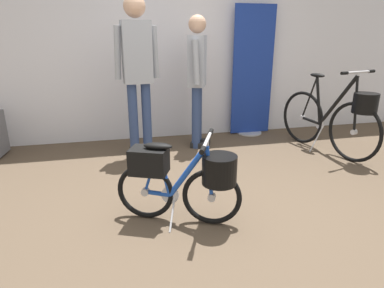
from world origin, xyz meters
The scene contains 7 objects.
ground_plane centered at (0.00, 0.00, 0.00)m, with size 8.14×8.14×0.00m, color brown.
back_wall centered at (0.00, 2.44, 1.38)m, with size 8.14×0.10×2.75m, color silver.
floor_banner_stand centered at (1.23, 2.26, 0.82)m, with size 0.60×0.36×1.81m.
folding_bike_foreground centered at (-0.24, 0.06, 0.38)m, with size 0.92×0.57×0.71m.
display_bike_left centered at (1.86, 1.19, 0.47)m, with size 0.54×1.47×1.04m.
visitor_near_wall centered at (0.31, 1.87, 0.94)m, with size 0.36×0.50×1.64m.
visitor_browsing centered at (-0.44, 1.66, 1.06)m, with size 0.53×0.30×1.82m.
Camera 1 is at (-0.70, -2.18, 1.40)m, focal length 30.71 mm.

